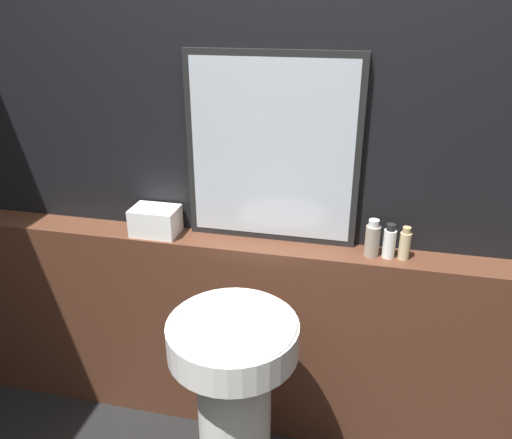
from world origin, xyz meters
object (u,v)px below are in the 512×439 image
conditioner_bottle (389,242)px  lotion_bottle (405,244)px  towel_stack (156,221)px  pedestal_sink (234,400)px  mirror (272,151)px  shampoo_bottle (372,239)px

conditioner_bottle → lotion_bottle: size_ratio=1.05×
towel_stack → conditioner_bottle: (0.95, -0.00, 0.01)m
pedestal_sink → lotion_bottle: 0.86m
towel_stack → conditioner_bottle: 0.95m
conditioner_bottle → lotion_bottle: bearing=0.0°
mirror → shampoo_bottle: bearing=-8.7°
pedestal_sink → shampoo_bottle: size_ratio=5.79×
mirror → conditioner_bottle: mirror is taller
pedestal_sink → mirror: bearing=86.6°
pedestal_sink → lotion_bottle: lotion_bottle is taller
shampoo_bottle → conditioner_bottle: bearing=0.0°
pedestal_sink → mirror: size_ratio=1.16×
towel_stack → shampoo_bottle: bearing=-0.0°
pedestal_sink → conditioner_bottle: 0.82m
towel_stack → lotion_bottle: (1.01, -0.00, 0.00)m
mirror → shampoo_bottle: 0.51m
pedestal_sink → conditioner_bottle: (0.50, 0.44, 0.48)m
shampoo_bottle → pedestal_sink: bearing=-135.1°
towel_stack → shampoo_bottle: size_ratio=1.29×
mirror → pedestal_sink: bearing=-93.4°
shampoo_bottle → conditioner_bottle: size_ratio=1.08×
towel_stack → lotion_bottle: lotion_bottle is taller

